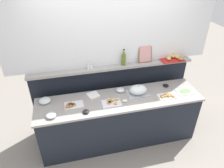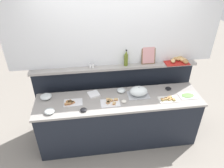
% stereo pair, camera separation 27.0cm
% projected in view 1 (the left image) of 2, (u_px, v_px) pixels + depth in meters
% --- Properties ---
extents(ground_plane, '(12.00, 12.00, 0.00)m').
position_uv_depth(ground_plane, '(111.00, 116.00, 4.27)').
color(ground_plane, gray).
extents(buffet_counter, '(2.60, 0.64, 0.88)m').
position_uv_depth(buffet_counter, '(119.00, 120.00, 3.54)').
color(buffet_counter, black).
rests_on(buffet_counter, ground_plane).
extents(back_ledge_unit, '(2.75, 0.22, 1.24)m').
position_uv_depth(back_ledge_unit, '(112.00, 93.00, 3.83)').
color(back_ledge_unit, black).
rests_on(back_ledge_unit, ground_plane).
extents(upper_wall_panel, '(3.35, 0.08, 1.36)m').
position_uv_depth(upper_wall_panel, '(112.00, 23.00, 3.16)').
color(upper_wall_panel, silver).
rests_on(upper_wall_panel, back_ledge_unit).
extents(sandwich_platter_rear, '(0.29, 0.21, 0.04)m').
position_uv_depth(sandwich_platter_rear, '(112.00, 102.00, 3.20)').
color(sandwich_platter_rear, silver).
rests_on(sandwich_platter_rear, buffet_counter).
extents(sandwich_platter_front, '(0.28, 0.18, 0.04)m').
position_uv_depth(sandwich_platter_front, '(73.00, 105.00, 3.15)').
color(sandwich_platter_front, silver).
rests_on(sandwich_platter_front, buffet_counter).
extents(sandwich_platter_side, '(0.31, 0.17, 0.04)m').
position_uv_depth(sandwich_platter_side, '(167.00, 96.00, 3.34)').
color(sandwich_platter_side, white).
rests_on(sandwich_platter_side, buffet_counter).
extents(cold_cuts_platter, '(0.27, 0.18, 0.02)m').
position_uv_depth(cold_cuts_platter, '(185.00, 91.00, 3.45)').
color(cold_cuts_platter, white).
rests_on(cold_cuts_platter, buffet_counter).
extents(serving_cloche, '(0.34, 0.24, 0.17)m').
position_uv_depth(serving_cloche, '(138.00, 90.00, 3.37)').
color(serving_cloche, '#B7BABF').
rests_on(serving_cloche, buffet_counter).
extents(glass_bowl_large, '(0.18, 0.18, 0.07)m').
position_uv_depth(glass_bowl_large, '(45.00, 101.00, 3.20)').
color(glass_bowl_large, silver).
rests_on(glass_bowl_large, buffet_counter).
extents(glass_bowl_medium, '(0.14, 0.14, 0.06)m').
position_uv_depth(glass_bowl_medium, '(120.00, 90.00, 3.46)').
color(glass_bowl_medium, silver).
rests_on(glass_bowl_medium, buffet_counter).
extents(glass_bowl_small, '(0.14, 0.14, 0.06)m').
position_uv_depth(glass_bowl_small, '(51.00, 115.00, 2.93)').
color(glass_bowl_small, silver).
rests_on(glass_bowl_small, buffet_counter).
extents(condiment_bowl_cream, '(0.08, 0.08, 0.03)m').
position_uv_depth(condiment_bowl_cream, '(125.00, 101.00, 3.23)').
color(condiment_bowl_cream, silver).
rests_on(condiment_bowl_cream, buffet_counter).
extents(condiment_bowl_red, '(0.10, 0.10, 0.03)m').
position_uv_depth(condiment_bowl_red, '(166.00, 85.00, 3.58)').
color(condiment_bowl_red, black).
rests_on(condiment_bowl_red, buffet_counter).
extents(condiment_bowl_dark, '(0.10, 0.10, 0.03)m').
position_uv_depth(condiment_bowl_dark, '(86.00, 112.00, 3.01)').
color(condiment_bowl_dark, black).
rests_on(condiment_bowl_dark, buffet_counter).
extents(napkin_stack, '(0.21, 0.21, 0.02)m').
position_uv_depth(napkin_stack, '(93.00, 95.00, 3.36)').
color(napkin_stack, white).
rests_on(napkin_stack, buffet_counter).
extents(olive_oil_bottle, '(0.06, 0.06, 0.28)m').
position_uv_depth(olive_oil_bottle, '(124.00, 58.00, 3.42)').
color(olive_oil_bottle, '#56661E').
rests_on(olive_oil_bottle, back_ledge_unit).
extents(salt_shaker, '(0.03, 0.03, 0.09)m').
position_uv_depth(salt_shaker, '(88.00, 67.00, 3.34)').
color(salt_shaker, white).
rests_on(salt_shaker, back_ledge_unit).
extents(pepper_shaker, '(0.03, 0.03, 0.09)m').
position_uv_depth(pepper_shaker, '(91.00, 66.00, 3.35)').
color(pepper_shaker, white).
rests_on(pepper_shaker, back_ledge_unit).
extents(bread_basket, '(0.40, 0.29, 0.08)m').
position_uv_depth(bread_basket, '(174.00, 57.00, 3.65)').
color(bread_basket, '#B2231E').
rests_on(bread_basket, back_ledge_unit).
extents(framed_picture, '(0.23, 0.08, 0.29)m').
position_uv_depth(framed_picture, '(145.00, 54.00, 3.51)').
color(framed_picture, brown).
rests_on(framed_picture, back_ledge_unit).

